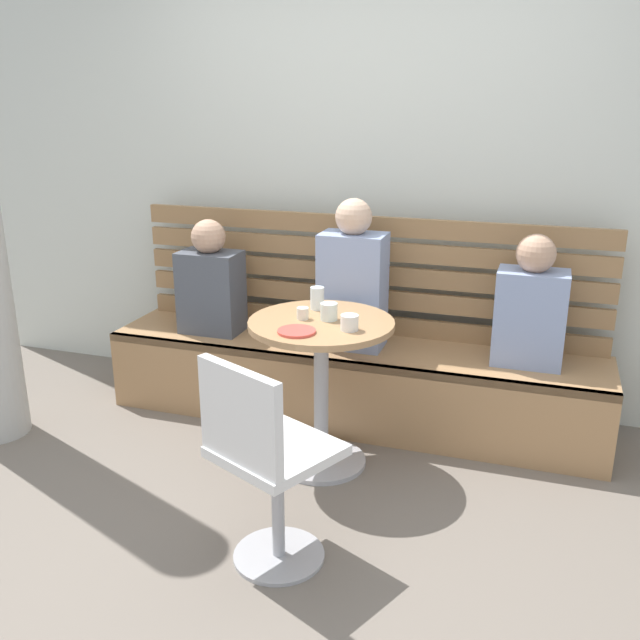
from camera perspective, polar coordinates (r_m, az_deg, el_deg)
name	(u,v)px	position (r m, az deg, el deg)	size (l,w,h in m)	color
ground	(269,543)	(2.97, -4.24, -17.76)	(8.00, 8.00, 0.00)	#70665B
back_wall	(375,148)	(3.98, 4.56, 13.87)	(5.20, 0.10, 2.90)	silver
booth_bench	(350,382)	(3.86, 2.51, -5.11)	(2.70, 0.52, 0.44)	#A87C51
booth_backrest	(364,274)	(3.90, 3.60, 3.76)	(2.65, 0.04, 0.66)	#9A7249
cafe_table	(322,365)	(3.29, 0.15, -3.73)	(0.68, 0.68, 0.74)	#ADADB2
white_chair	(264,458)	(2.61, -4.60, -11.20)	(0.53, 0.53, 0.85)	#ADADB2
person_adult	(353,282)	(3.66, 2.70, 3.16)	(0.34, 0.22, 0.79)	#8C9EC6
person_child_left	(531,308)	(3.58, 16.87, 0.96)	(0.34, 0.22, 0.66)	#8C9EC6
person_child_middle	(211,283)	(3.96, -8.94, 3.01)	(0.34, 0.22, 0.64)	#4C515B
cup_glass_short	(329,312)	(3.21, 0.73, 0.69)	(0.08, 0.08, 0.08)	silver
cup_water_clear	(317,298)	(3.37, -0.23, 1.80)	(0.07, 0.07, 0.11)	white
cup_espresso_small	(303,313)	(3.23, -1.43, 0.55)	(0.06, 0.06, 0.06)	silver
cup_ceramic_white	(349,323)	(3.07, 2.43, -0.21)	(0.08, 0.08, 0.07)	white
plate_small	(297,331)	(3.05, -1.93, -0.93)	(0.17, 0.17, 0.01)	#DB4C42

